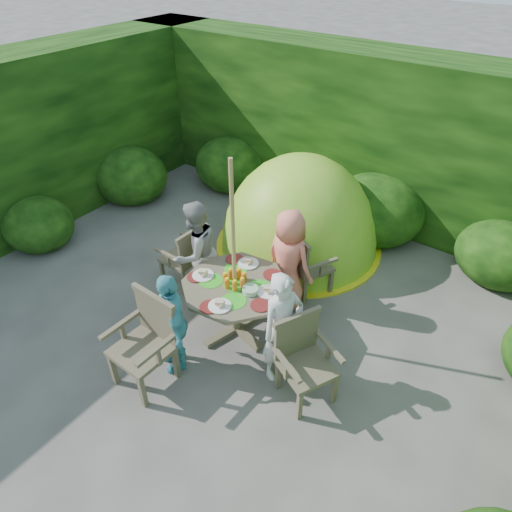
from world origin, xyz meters
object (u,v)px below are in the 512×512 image
Objects in this scene: patio_table at (235,292)px; garden_chair_front at (147,340)px; child_right at (282,328)px; garden_chair_back at (305,263)px; child_back at (289,260)px; garden_chair_right at (303,358)px; child_left at (196,253)px; child_front at (173,322)px; parasol_pole at (234,255)px; garden_chair_left at (186,255)px; dome_tent at (297,245)px.

garden_chair_front is (-0.32, -1.05, -0.07)m from patio_table.
garden_chair_front is 0.75× the size of child_right.
garden_chair_front is 1.37m from child_right.
garden_chair_back is at bearing 41.54° from child_right.
child_right is at bearing 128.10° from child_back.
patio_table is 1.11m from garden_chair_back.
garden_chair_back is (-0.78, 1.35, -0.01)m from garden_chair_right.
child_front is at bearing 33.90° from child_left.
garden_chair_back is at bearing 75.07° from parasol_pole.
garden_chair_right is 0.68× the size of child_right.
parasol_pole is 0.90m from child_left.
garden_chair_front is 0.31m from child_front.
child_right is 1.13m from child_back.
child_back is (1.28, 0.45, 0.21)m from garden_chair_left.
child_left is 1.89m from dome_tent.
child_left is (-0.77, 0.22, -0.42)m from parasol_pole.
child_back is at bearing 123.90° from child_left.
garden_chair_left is 1.39m from child_front.
child_back is (-0.55, 0.99, 0.01)m from child_right.
child_left is (0.29, -0.10, 0.23)m from garden_chair_left.
parasol_pole is 1.28m from garden_chair_left.
child_front reaches higher than garden_chair_right.
child_left reaches higher than child_front.
child_left is (-1.84, 0.50, 0.20)m from garden_chair_right.
parasol_pole is 2.24m from dome_tent.
garden_chair_back is (1.35, 0.75, 0.02)m from garden_chair_left.
garden_chair_front is 3.01m from dome_tent.
garden_chair_left is 0.64× the size of child_back.
dome_tent is (-1.40, 2.20, -0.47)m from garden_chair_right.
child_left is at bearing 101.11° from garden_chair_right.
child_back reaches higher than child_right.
child_right is 1.13m from child_front.
child_back is (-0.85, 1.05, 0.19)m from garden_chair_right.
child_right is 0.96× the size of child_left.
parasol_pole reaches higher than child_back.
patio_table is 1.22× the size of child_front.
garden_chair_front reaches higher than garden_chair_back.
child_left is at bearing 154.43° from child_front.
child_left reaches higher than garden_chair_front.
child_left is 1.13m from child_front.
garden_chair_front is at bearing -106.91° from patio_table.
garden_chair_left is 1.54m from garden_chair_back.
child_front is (-0.50, -1.84, 0.15)m from garden_chair_back.
garden_chair_back is at bearing 76.27° from garden_chair_front.
garden_chair_left is 0.65× the size of child_right.
child_front reaches higher than garden_chair_left.
parasol_pole is 1.27m from garden_chair_back.
child_back is 1.43m from dome_tent.
garden_chair_front is at bearing 145.33° from garden_chair_right.
patio_table is 0.53× the size of dome_tent.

